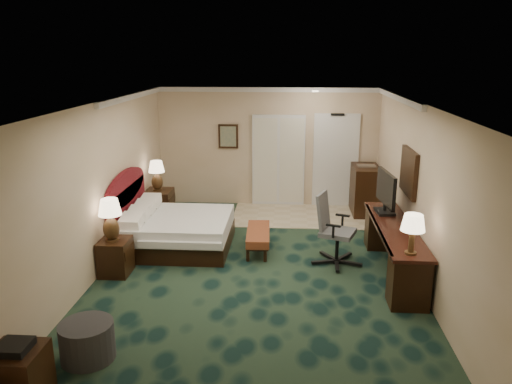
# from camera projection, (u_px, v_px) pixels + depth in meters

# --- Properties ---
(floor) EXTENTS (5.00, 7.50, 0.00)m
(floor) POSITION_uv_depth(u_px,v_px,m) (257.00, 270.00, 8.17)
(floor) COLOR black
(floor) RESTS_ON ground
(ceiling) EXTENTS (5.00, 7.50, 0.00)m
(ceiling) POSITION_uv_depth(u_px,v_px,m) (257.00, 104.00, 7.44)
(ceiling) COLOR white
(ceiling) RESTS_ON wall_back
(wall_back) EXTENTS (5.00, 0.00, 2.70)m
(wall_back) POSITION_uv_depth(u_px,v_px,m) (268.00, 147.00, 11.41)
(wall_back) COLOR tan
(wall_back) RESTS_ON ground
(wall_front) EXTENTS (5.00, 0.00, 2.70)m
(wall_front) POSITION_uv_depth(u_px,v_px,m) (227.00, 309.00, 4.20)
(wall_front) COLOR tan
(wall_front) RESTS_ON ground
(wall_left) EXTENTS (0.00, 7.50, 2.70)m
(wall_left) POSITION_uv_depth(u_px,v_px,m) (101.00, 188.00, 7.97)
(wall_left) COLOR tan
(wall_left) RESTS_ON ground
(wall_right) EXTENTS (0.00, 7.50, 2.70)m
(wall_right) POSITION_uv_depth(u_px,v_px,m) (419.00, 194.00, 7.64)
(wall_right) COLOR tan
(wall_right) RESTS_ON ground
(crown_molding) EXTENTS (5.00, 7.50, 0.10)m
(crown_molding) POSITION_uv_depth(u_px,v_px,m) (257.00, 107.00, 7.45)
(crown_molding) COLOR silver
(crown_molding) RESTS_ON wall_back
(tile_patch) EXTENTS (3.20, 1.70, 0.01)m
(tile_patch) POSITION_uv_depth(u_px,v_px,m) (307.00, 216.00, 10.89)
(tile_patch) COLOR #BDAC89
(tile_patch) RESTS_ON ground
(headboard) EXTENTS (0.12, 2.00, 1.40)m
(headboard) POSITION_uv_depth(u_px,v_px,m) (127.00, 208.00, 9.10)
(headboard) COLOR #440A0D
(headboard) RESTS_ON ground
(entry_door) EXTENTS (1.02, 0.06, 2.18)m
(entry_door) POSITION_uv_depth(u_px,v_px,m) (335.00, 161.00, 11.36)
(entry_door) COLOR silver
(entry_door) RESTS_ON ground
(closet_doors) EXTENTS (1.20, 0.06, 2.10)m
(closet_doors) POSITION_uv_depth(u_px,v_px,m) (278.00, 161.00, 11.43)
(closet_doors) COLOR silver
(closet_doors) RESTS_ON ground
(wall_art) EXTENTS (0.45, 0.06, 0.55)m
(wall_art) POSITION_uv_depth(u_px,v_px,m) (228.00, 136.00, 11.36)
(wall_art) COLOR slate
(wall_art) RESTS_ON wall_back
(wall_mirror) EXTENTS (0.05, 0.95, 0.75)m
(wall_mirror) POSITION_uv_depth(u_px,v_px,m) (409.00, 172.00, 8.17)
(wall_mirror) COLOR white
(wall_mirror) RESTS_ON wall_right
(bed) EXTENTS (1.85, 1.71, 0.59)m
(bed) POSITION_uv_depth(u_px,v_px,m) (179.00, 232.00, 9.06)
(bed) COLOR silver
(bed) RESTS_ON ground
(nightstand_near) EXTENTS (0.46, 0.53, 0.57)m
(nightstand_near) POSITION_uv_depth(u_px,v_px,m) (115.00, 257.00, 7.97)
(nightstand_near) COLOR black
(nightstand_near) RESTS_ON ground
(nightstand_far) EXTENTS (0.53, 0.61, 0.67)m
(nightstand_far) POSITION_uv_depth(u_px,v_px,m) (159.00, 206.00, 10.48)
(nightstand_far) COLOR black
(nightstand_far) RESTS_ON ground
(lamp_near) EXTENTS (0.42, 0.42, 0.68)m
(lamp_near) POSITION_uv_depth(u_px,v_px,m) (111.00, 220.00, 7.79)
(lamp_near) COLOR black
(lamp_near) RESTS_ON nightstand_near
(lamp_far) EXTENTS (0.41, 0.41, 0.62)m
(lamp_far) POSITION_uv_depth(u_px,v_px,m) (157.00, 176.00, 10.32)
(lamp_far) COLOR black
(lamp_far) RESTS_ON nightstand_far
(bed_bench) EXTENTS (0.44, 1.16, 0.39)m
(bed_bench) POSITION_uv_depth(u_px,v_px,m) (258.00, 241.00, 8.92)
(bed_bench) COLOR maroon
(bed_bench) RESTS_ON ground
(ottoman) EXTENTS (0.80, 0.80, 0.45)m
(ottoman) POSITION_uv_depth(u_px,v_px,m) (87.00, 341.00, 5.75)
(ottoman) COLOR #303030
(ottoman) RESTS_ON ground
(side_table) EXTENTS (0.52, 0.52, 0.56)m
(side_table) POSITION_uv_depth(u_px,v_px,m) (18.00, 375.00, 5.06)
(side_table) COLOR black
(side_table) RESTS_ON ground
(desk) EXTENTS (0.58, 2.71, 0.78)m
(desk) POSITION_uv_depth(u_px,v_px,m) (393.00, 250.00, 7.99)
(desk) COLOR black
(desk) RESTS_ON ground
(tv) EXTENTS (0.17, 0.93, 0.72)m
(tv) POSITION_uv_depth(u_px,v_px,m) (386.00, 193.00, 8.46)
(tv) COLOR black
(tv) RESTS_ON desk
(desk_lamp) EXTENTS (0.40, 0.40, 0.58)m
(desk_lamp) POSITION_uv_depth(u_px,v_px,m) (412.00, 234.00, 6.74)
(desk_lamp) COLOR black
(desk_lamp) RESTS_ON desk
(desk_chair) EXTENTS (0.89, 0.86, 1.20)m
(desk_chair) POSITION_uv_depth(u_px,v_px,m) (338.00, 230.00, 8.28)
(desk_chair) COLOR #4F5058
(desk_chair) RESTS_ON ground
(minibar) EXTENTS (0.56, 1.00, 1.06)m
(minibar) POSITION_uv_depth(u_px,v_px,m) (365.00, 190.00, 10.96)
(minibar) COLOR black
(minibar) RESTS_ON ground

